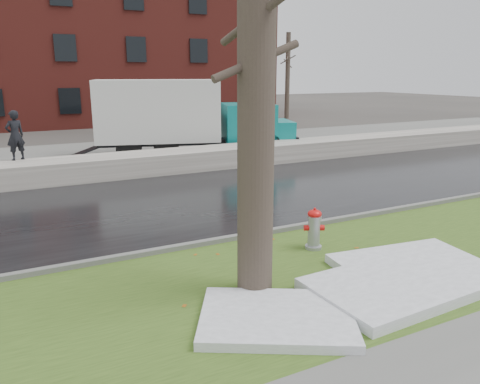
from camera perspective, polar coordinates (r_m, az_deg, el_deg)
name	(u,v)px	position (r m, az deg, el deg)	size (l,w,h in m)	color
ground	(258,257)	(9.36, 2.16, -7.91)	(120.00, 120.00, 0.00)	#47423D
verge	(292,280)	(8.38, 6.40, -10.64)	(60.00, 4.50, 0.04)	#304A18
road	(180,202)	(13.26, -7.35, -1.20)	(60.00, 7.00, 0.03)	black
parking_lot	(113,155)	(21.28, -15.19, 4.32)	(60.00, 9.00, 0.03)	slate
curb	(235,238)	(10.16, -0.59, -5.65)	(60.00, 0.15, 0.14)	slate
snowbank	(139,164)	(17.10, -12.19, 3.35)	(60.00, 1.60, 0.75)	beige
brick_building	(86,52)	(38.10, -18.30, 15.88)	(26.00, 12.00, 10.00)	maroon
bg_tree_right	(288,75)	(37.49, 5.82, 13.98)	(1.40, 1.62, 6.50)	brown
fire_hydrant	(314,227)	(9.65, 9.02, -4.23)	(0.42, 0.41, 0.87)	#95989C
tree	(256,66)	(7.10, 2.02, 15.08)	(1.49, 1.77, 7.15)	brown
box_truck	(182,116)	(20.49, -7.04, 9.17)	(9.81, 4.54, 3.26)	black
worker	(15,135)	(16.97, -25.73, 6.24)	(0.59, 0.39, 1.62)	black
snow_patch_near	(416,269)	(9.11, 20.70, -8.74)	(2.60, 2.00, 0.16)	white
snow_patch_far	(277,318)	(7.02, 4.51, -15.03)	(2.20, 1.60, 0.14)	white
snow_patch_side	(395,286)	(8.29, 18.42, -10.78)	(2.80, 1.80, 0.18)	white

